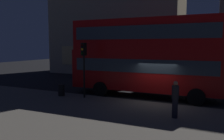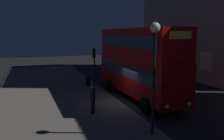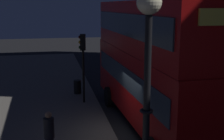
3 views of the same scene
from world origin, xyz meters
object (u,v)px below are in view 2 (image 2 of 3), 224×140
(double_decker_bus, at_px, (138,60))
(litter_bin, at_px, (88,81))
(street_lamp, at_px, (154,55))
(pedestrian, at_px, (93,99))
(traffic_light_near_kerb, at_px, (94,60))

(double_decker_bus, bearing_deg, litter_bin, -153.66)
(street_lamp, height_order, pedestrian, street_lamp)
(traffic_light_near_kerb, distance_m, street_lamp, 10.39)
(traffic_light_near_kerb, xyz_separation_m, litter_bin, (-1.79, -0.17, -2.28))
(litter_bin, bearing_deg, street_lamp, 1.71)
(pedestrian, bearing_deg, traffic_light_near_kerb, 38.02)
(double_decker_bus, height_order, litter_bin, double_decker_bus)
(traffic_light_near_kerb, distance_m, pedestrian, 6.83)
(traffic_light_near_kerb, xyz_separation_m, street_lamp, (10.30, 0.19, 1.28))
(double_decker_bus, distance_m, street_lamp, 7.36)
(traffic_light_near_kerb, distance_m, litter_bin, 2.90)
(traffic_light_near_kerb, height_order, pedestrian, traffic_light_near_kerb)
(double_decker_bus, relative_size, traffic_light_near_kerb, 2.90)
(litter_bin, bearing_deg, double_decker_bus, 28.18)
(street_lamp, bearing_deg, litter_bin, -178.29)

